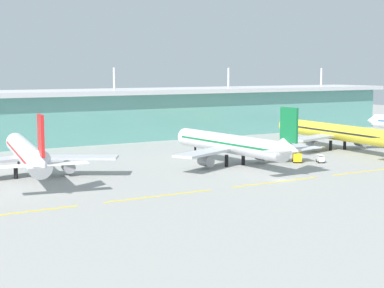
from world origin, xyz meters
name	(u,v)px	position (x,y,z in m)	size (l,w,h in m)	color
ground_plane	(281,180)	(0.00, 0.00, 0.00)	(600.00, 600.00, 0.00)	#9E9E99
terminal_building	(109,114)	(0.00, 110.84, 10.64)	(288.00, 34.00, 29.86)	#5B9E93
airliner_near_middle	(27,154)	(-55.72, 39.35, 6.45)	(48.08, 65.48, 18.90)	white
airliner_center	(232,144)	(3.79, 27.82, 6.44)	(48.75, 59.31, 18.90)	silver
airliner_far_middle	(335,132)	(57.67, 39.18, 6.46)	(48.57, 72.19, 18.90)	yellow
taxiway_stripe_west	(13,214)	(-71.00, -1.65, 0.02)	(28.00, 0.70, 0.04)	yellow
taxiway_stripe_mid_west	(161,196)	(-37.00, -1.65, 0.02)	(28.00, 0.70, 0.04)	yellow
taxiway_stripe_centre	(276,182)	(-3.00, -1.65, 0.02)	(28.00, 0.70, 0.04)	yellow
taxiway_stripe_mid_east	(369,171)	(31.00, -1.65, 0.02)	(28.00, 0.70, 0.04)	yellow
fuel_truck	(297,155)	(25.40, 22.87, 2.26)	(6.51, 7.26, 4.95)	gold
baggage_cart	(320,159)	(30.55, 17.86, 1.26)	(3.38, 4.02, 2.48)	silver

